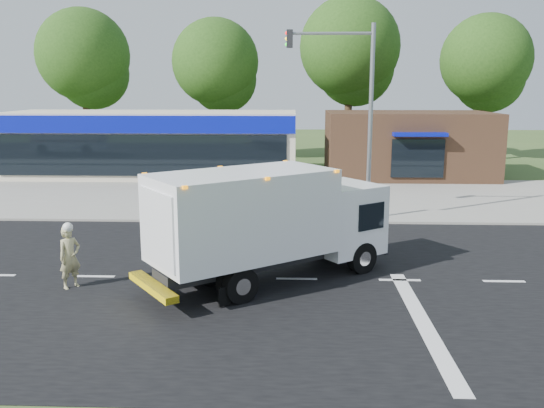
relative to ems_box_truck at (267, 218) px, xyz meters
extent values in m
plane|color=#385123|center=(0.85, 0.22, -1.90)|extent=(120.00, 120.00, 0.00)
cube|color=black|center=(0.85, 0.22, -1.89)|extent=(60.00, 14.00, 0.02)
cube|color=gray|center=(0.85, 8.42, -1.84)|extent=(60.00, 2.40, 0.12)
cube|color=gray|center=(0.85, 14.22, -1.89)|extent=(60.00, 9.00, 0.02)
cube|color=silver|center=(-5.15, 0.22, -1.88)|extent=(1.20, 0.15, 0.01)
cube|color=silver|center=(-2.15, 0.22, -1.88)|extent=(1.20, 0.15, 0.01)
cube|color=silver|center=(0.85, 0.22, -1.88)|extent=(1.20, 0.15, 0.01)
cube|color=silver|center=(3.85, 0.22, -1.88)|extent=(1.20, 0.15, 0.01)
cube|color=silver|center=(6.85, 0.22, -1.88)|extent=(1.20, 0.15, 0.01)
cube|color=silver|center=(3.85, -2.78, -1.88)|extent=(0.40, 7.00, 0.01)
cube|color=black|center=(-0.66, -0.48, -1.20)|extent=(4.63, 3.77, 0.35)
cube|color=white|center=(2.21, 1.62, -0.35)|extent=(2.89, 2.92, 2.10)
cube|color=black|center=(2.98, 2.19, -0.15)|extent=(1.25, 1.62, 0.90)
cube|color=white|center=(-0.66, -0.48, 0.20)|extent=(5.46, 4.90, 2.35)
cube|color=silver|center=(-2.69, -1.98, 0.15)|extent=(1.23, 1.65, 1.90)
cube|color=yellow|center=(-2.83, -2.08, -1.35)|extent=(1.71, 2.14, 0.18)
cube|color=orange|center=(-0.66, -0.48, 1.35)|extent=(5.32, 4.82, 0.08)
cylinder|color=black|center=(1.69, 2.42, -1.42)|extent=(0.95, 0.81, 0.96)
cylinder|color=black|center=(2.81, 0.89, -1.42)|extent=(0.95, 0.81, 0.96)
cylinder|color=black|center=(-1.81, -0.09, -1.42)|extent=(0.95, 0.81, 0.96)
cylinder|color=black|center=(-0.63, -1.70, -1.42)|extent=(0.95, 0.81, 0.96)
imported|color=tan|center=(-5.47, -0.72, -1.01)|extent=(0.73, 0.77, 1.77)
sphere|color=white|center=(-5.47, -0.72, -0.16)|extent=(0.28, 0.28, 0.28)
cube|color=beige|center=(-8.15, 20.22, 0.10)|extent=(18.00, 6.00, 4.00)
cube|color=#06109B|center=(-8.15, 17.17, 1.50)|extent=(18.00, 0.30, 1.00)
cube|color=black|center=(-8.15, 17.17, -0.30)|extent=(17.00, 0.12, 2.40)
cube|color=#382316|center=(7.85, 20.22, 0.10)|extent=(10.00, 6.00, 4.00)
cube|color=#06109B|center=(7.85, 17.12, 1.00)|extent=(3.00, 1.20, 0.20)
cube|color=black|center=(7.85, 17.17, -0.40)|extent=(3.00, 0.12, 2.20)
cylinder|color=gray|center=(3.85, 7.82, 2.10)|extent=(0.18, 0.18, 8.00)
cylinder|color=gray|center=(2.15, 7.82, 5.70)|extent=(3.40, 0.12, 0.12)
cube|color=black|center=(0.55, 7.82, 5.50)|extent=(0.25, 0.25, 0.70)
cylinder|color=#332114|center=(-15.15, 28.22, 1.78)|extent=(0.56, 0.56, 7.35)
sphere|color=#204614|center=(-15.15, 28.22, 5.98)|extent=(6.93, 6.93, 6.93)
sphere|color=#204614|center=(-14.65, 28.72, 4.61)|extent=(5.46, 5.46, 5.46)
cylinder|color=#332114|center=(-5.15, 28.22, 1.53)|extent=(0.56, 0.56, 6.86)
sphere|color=#204614|center=(-5.15, 28.22, 5.45)|extent=(6.47, 6.47, 6.47)
sphere|color=#204614|center=(-4.65, 28.72, 4.18)|extent=(5.10, 5.10, 5.10)
cylinder|color=#332114|center=(4.85, 28.22, 2.02)|extent=(0.56, 0.56, 7.84)
sphere|color=#204614|center=(4.85, 28.22, 6.50)|extent=(7.39, 7.39, 7.39)
sphere|color=#204614|center=(5.35, 28.72, 5.04)|extent=(5.82, 5.82, 5.82)
cylinder|color=#332114|center=(14.85, 28.22, 1.60)|extent=(0.56, 0.56, 7.00)
sphere|color=#204614|center=(14.85, 28.22, 5.60)|extent=(6.60, 6.60, 6.60)
sphere|color=#204614|center=(15.35, 28.72, 4.30)|extent=(5.20, 5.20, 5.20)
camera|label=1|loc=(0.71, -15.86, 3.65)|focal=38.00mm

